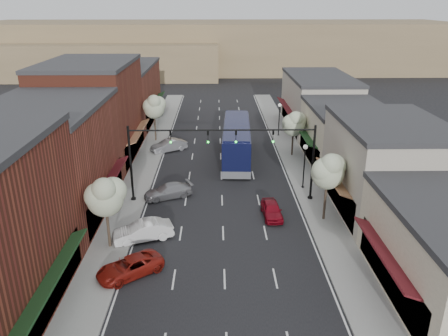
{
  "coord_description": "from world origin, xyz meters",
  "views": [
    {
      "loc": [
        -0.45,
        -27.9,
        16.88
      ],
      "look_at": [
        0.22,
        10.44,
        2.2
      ],
      "focal_mm": 35.0,
      "sensor_mm": 36.0,
      "label": 1
    }
  ],
  "objects_px": {
    "tree_right_far": "(294,123)",
    "tree_left_near": "(105,195)",
    "parked_car_a": "(130,267)",
    "coach_bus": "(237,141)",
    "parked_car_c": "(168,191)",
    "lamp_post_far": "(279,114)",
    "tree_left_far": "(154,106)",
    "lamp_post_near": "(305,159)",
    "signal_mast_left": "(157,152)",
    "red_hatchback": "(272,210)",
    "tree_right_near": "(329,170)",
    "signal_mast_right": "(286,152)",
    "parked_car_b": "(143,231)",
    "parked_car_e": "(169,146)"
  },
  "relations": [
    {
      "from": "tree_left_near",
      "to": "parked_car_a",
      "type": "xyz_separation_m",
      "value": [
        2.05,
        -3.37,
        -3.61
      ]
    },
    {
      "from": "parked_car_a",
      "to": "coach_bus",
      "type": "bearing_deg",
      "value": 123.99
    },
    {
      "from": "signal_mast_right",
      "to": "parked_car_a",
      "type": "bearing_deg",
      "value": -135.97
    },
    {
      "from": "tree_right_far",
      "to": "parked_car_a",
      "type": "height_order",
      "value": "tree_right_far"
    },
    {
      "from": "lamp_post_far",
      "to": "parked_car_e",
      "type": "distance_m",
      "value": 15.41
    },
    {
      "from": "signal_mast_left",
      "to": "tree_right_near",
      "type": "distance_m",
      "value": 14.55
    },
    {
      "from": "tree_right_near",
      "to": "signal_mast_left",
      "type": "bearing_deg",
      "value": 163.81
    },
    {
      "from": "lamp_post_far",
      "to": "parked_car_c",
      "type": "relative_size",
      "value": 1.0
    },
    {
      "from": "tree_left_near",
      "to": "tree_right_near",
      "type": "bearing_deg",
      "value": 13.55
    },
    {
      "from": "tree_right_far",
      "to": "lamp_post_near",
      "type": "relative_size",
      "value": 1.22
    },
    {
      "from": "lamp_post_near",
      "to": "parked_car_c",
      "type": "distance_m",
      "value": 13.08
    },
    {
      "from": "tree_left_near",
      "to": "tree_left_far",
      "type": "xyz_separation_m",
      "value": [
        -0.0,
        26.0,
        0.38
      ]
    },
    {
      "from": "lamp_post_far",
      "to": "red_hatchback",
      "type": "height_order",
      "value": "lamp_post_far"
    },
    {
      "from": "signal_mast_right",
      "to": "parked_car_b",
      "type": "bearing_deg",
      "value": -149.43
    },
    {
      "from": "signal_mast_left",
      "to": "tree_right_far",
      "type": "bearing_deg",
      "value": 40.54
    },
    {
      "from": "tree_right_far",
      "to": "tree_left_near",
      "type": "relative_size",
      "value": 0.95
    },
    {
      "from": "red_hatchback",
      "to": "parked_car_b",
      "type": "height_order",
      "value": "parked_car_b"
    },
    {
      "from": "tree_left_far",
      "to": "signal_mast_right",
      "type": "bearing_deg",
      "value": -52.29
    },
    {
      "from": "tree_right_far",
      "to": "coach_bus",
      "type": "relative_size",
      "value": 0.4
    },
    {
      "from": "lamp_post_far",
      "to": "coach_bus",
      "type": "bearing_deg",
      "value": -124.27
    },
    {
      "from": "tree_right_near",
      "to": "parked_car_b",
      "type": "relative_size",
      "value": 1.33
    },
    {
      "from": "tree_right_far",
      "to": "red_hatchback",
      "type": "height_order",
      "value": "tree_right_far"
    },
    {
      "from": "tree_right_near",
      "to": "parked_car_b",
      "type": "height_order",
      "value": "tree_right_near"
    },
    {
      "from": "signal_mast_left",
      "to": "red_hatchback",
      "type": "xyz_separation_m",
      "value": [
        9.72,
        -3.28,
        -3.98
      ]
    },
    {
      "from": "parked_car_a",
      "to": "tree_right_near",
      "type": "bearing_deg",
      "value": 80.33
    },
    {
      "from": "tree_left_near",
      "to": "parked_car_e",
      "type": "bearing_deg",
      "value": 84.67
    },
    {
      "from": "tree_left_near",
      "to": "lamp_post_near",
      "type": "relative_size",
      "value": 1.28
    },
    {
      "from": "signal_mast_left",
      "to": "tree_left_far",
      "type": "distance_m",
      "value": 18.14
    },
    {
      "from": "parked_car_a",
      "to": "parked_car_c",
      "type": "relative_size",
      "value": 0.99
    },
    {
      "from": "parked_car_c",
      "to": "tree_left_near",
      "type": "bearing_deg",
      "value": -42.95
    },
    {
      "from": "signal_mast_right",
      "to": "tree_left_far",
      "type": "xyz_separation_m",
      "value": [
        -13.87,
        17.95,
        -0.02
      ]
    },
    {
      "from": "tree_right_near",
      "to": "parked_car_a",
      "type": "distance_m",
      "value": 16.75
    },
    {
      "from": "lamp_post_near",
      "to": "parked_car_e",
      "type": "bearing_deg",
      "value": 140.68
    },
    {
      "from": "lamp_post_far",
      "to": "parked_car_a",
      "type": "xyz_separation_m",
      "value": [
        -14.0,
        -31.43,
        -2.39
      ]
    },
    {
      "from": "tree_right_near",
      "to": "coach_bus",
      "type": "distance_m",
      "value": 16.75
    },
    {
      "from": "tree_left_near",
      "to": "parked_car_b",
      "type": "height_order",
      "value": "tree_left_near"
    },
    {
      "from": "tree_left_far",
      "to": "lamp_post_near",
      "type": "height_order",
      "value": "tree_left_far"
    },
    {
      "from": "tree_left_far",
      "to": "red_hatchback",
      "type": "xyz_separation_m",
      "value": [
        12.35,
        -21.23,
        -3.96
      ]
    },
    {
      "from": "coach_bus",
      "to": "parked_car_a",
      "type": "height_order",
      "value": "coach_bus"
    },
    {
      "from": "tree_right_far",
      "to": "lamp_post_far",
      "type": "bearing_deg",
      "value": 93.88
    },
    {
      "from": "tree_right_far",
      "to": "red_hatchback",
      "type": "distance_m",
      "value": 16.16
    },
    {
      "from": "tree_left_near",
      "to": "parked_car_e",
      "type": "distance_m",
      "value": 22.4
    },
    {
      "from": "signal_mast_right",
      "to": "parked_car_c",
      "type": "height_order",
      "value": "signal_mast_right"
    },
    {
      "from": "lamp_post_far",
      "to": "tree_right_near",
      "type": "bearing_deg",
      "value": -88.7
    },
    {
      "from": "coach_bus",
      "to": "signal_mast_left",
      "type": "bearing_deg",
      "value": -120.87
    },
    {
      "from": "coach_bus",
      "to": "lamp_post_far",
      "type": "bearing_deg",
      "value": 58.39
    },
    {
      "from": "parked_car_c",
      "to": "parked_car_b",
      "type": "bearing_deg",
      "value": -30.46
    },
    {
      "from": "tree_left_near",
      "to": "parked_car_e",
      "type": "relative_size",
      "value": 1.3
    },
    {
      "from": "parked_car_c",
      "to": "parked_car_e",
      "type": "relative_size",
      "value": 1.02
    },
    {
      "from": "signal_mast_right",
      "to": "tree_right_far",
      "type": "distance_m",
      "value": 12.27
    }
  ]
}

